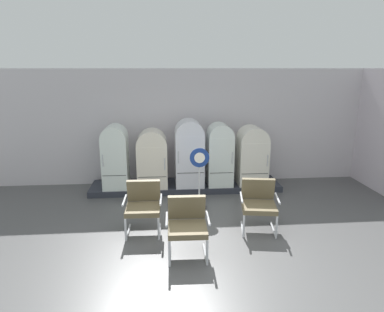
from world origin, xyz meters
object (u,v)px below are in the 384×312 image
object	(u,v)px
refrigerator_1	(152,157)
refrigerator_2	(189,151)
sign_stand	(199,181)
refrigerator_4	(252,154)
armchair_right	(259,202)
refrigerator_0	(115,155)
refrigerator_3	(220,152)
armchair_left	(143,204)
armchair_center	(187,223)

from	to	relation	value
refrigerator_1	refrigerator_2	world-z (taller)	refrigerator_2
refrigerator_2	sign_stand	size ratio (longest dim) A/B	1.21
refrigerator_4	armchair_right	size ratio (longest dim) A/B	1.53
refrigerator_0	refrigerator_3	world-z (taller)	refrigerator_3
refrigerator_0	armchair_left	distance (m)	2.24
refrigerator_3	armchair_right	size ratio (longest dim) A/B	1.62
refrigerator_1	refrigerator_3	world-z (taller)	refrigerator_3
armchair_right	sign_stand	distance (m)	1.44
armchair_center	armchair_left	bearing A→B (deg)	131.10
armchair_center	refrigerator_2	bearing A→B (deg)	84.95
refrigerator_0	refrigerator_1	xyz separation A→B (m)	(0.86, 0.00, -0.08)
armchair_left	armchair_center	world-z (taller)	same
refrigerator_4	armchair_center	bearing A→B (deg)	-121.46
refrigerator_2	armchair_center	bearing A→B (deg)	-95.05
refrigerator_0	refrigerator_1	bearing A→B (deg)	0.23
refrigerator_0	refrigerator_4	bearing A→B (deg)	0.21
armchair_center	sign_stand	size ratio (longest dim) A/B	0.70
refrigerator_4	armchair_right	world-z (taller)	refrigerator_4
armchair_center	sign_stand	xyz separation A→B (m)	(0.39, 1.82, 0.07)
refrigerator_1	armchair_left	world-z (taller)	refrigerator_1
refrigerator_2	armchair_center	size ratio (longest dim) A/B	1.72
refrigerator_4	armchair_right	distance (m)	2.24
refrigerator_1	sign_stand	distance (m)	1.53
armchair_right	refrigerator_0	bearing A→B (deg)	143.04
refrigerator_3	armchair_left	bearing A→B (deg)	-130.04
refrigerator_3	sign_stand	size ratio (longest dim) A/B	1.14
refrigerator_4	sign_stand	xyz separation A→B (m)	(-1.41, -1.12, -0.29)
armchair_left	sign_stand	distance (m)	1.49
refrigerator_4	sign_stand	size ratio (longest dim) A/B	1.07
refrigerator_0	sign_stand	bearing A→B (deg)	-30.54
refrigerator_0	refrigerator_3	bearing A→B (deg)	-0.20
refrigerator_0	refrigerator_2	distance (m)	1.75
refrigerator_1	armchair_right	bearing A→B (deg)	-47.17
refrigerator_2	armchair_right	xyz separation A→B (m)	(1.11, -2.18, -0.46)
refrigerator_2	refrigerator_3	size ratio (longest dim) A/B	1.06
armchair_right	refrigerator_3	bearing A→B (deg)	99.98
armchair_left	armchair_center	xyz separation A→B (m)	(0.74, -0.85, 0.00)
refrigerator_1	armchair_right	distance (m)	2.96
sign_stand	armchair_right	bearing A→B (deg)	-46.70
refrigerator_3	refrigerator_0	bearing A→B (deg)	179.80
refrigerator_1	armchair_right	world-z (taller)	refrigerator_1
refrigerator_0	armchair_right	bearing A→B (deg)	-36.96
armchair_left	armchair_center	distance (m)	1.13
refrigerator_1	refrigerator_0	bearing A→B (deg)	-179.77
refrigerator_0	refrigerator_3	size ratio (longest dim) A/B	0.99
refrigerator_2	armchair_left	distance (m)	2.37
refrigerator_0	sign_stand	distance (m)	2.21
refrigerator_3	refrigerator_4	bearing A→B (deg)	1.48
refrigerator_3	armchair_right	xyz separation A→B (m)	(0.38, -2.15, -0.41)
refrigerator_0	armchair_left	world-z (taller)	refrigerator_0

